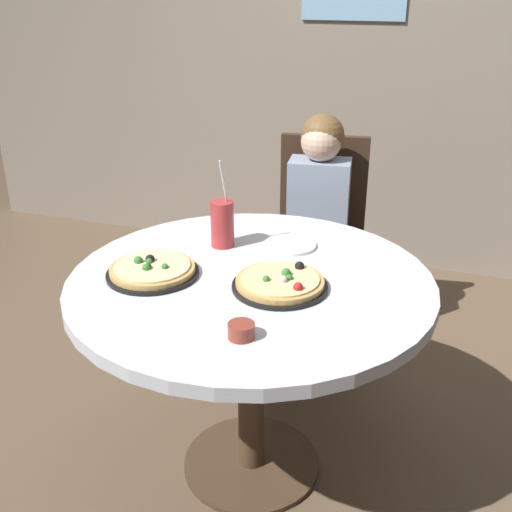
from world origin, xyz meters
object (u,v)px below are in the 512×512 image
chair_wooden (320,230)px  pizza_cheese (280,283)px  dining_table (251,308)px  pizza_veggie (152,270)px  diner_child (315,255)px  sauce_bowl (241,331)px  soda_cup (222,223)px  plate_small (290,245)px

chair_wooden → pizza_cheese: (0.12, -1.03, 0.24)m
dining_table → pizza_veggie: size_ratio=3.95×
diner_child → sauce_bowl: 1.18m
pizza_cheese → soda_cup: bearing=139.4°
dining_table → soda_cup: 0.32m
sauce_bowl → chair_wooden: bearing=94.6°
diner_child → sauce_bowl: size_ratio=15.46×
dining_table → sauce_bowl: size_ratio=16.11×
pizza_veggie → soda_cup: (0.12, 0.29, 0.06)m
sauce_bowl → soda_cup: bearing=116.5°
diner_child → pizza_cheese: (0.10, -0.85, 0.28)m
pizza_veggie → dining_table: bearing=16.4°
soda_cup → pizza_cheese: bearing=-40.6°
dining_table → diner_child: bearing=89.3°
diner_child → plate_small: diner_child is taller
diner_child → plate_small: 0.60m
diner_child → pizza_veggie: (-0.30, -0.89, 0.28)m
pizza_cheese → plate_small: (-0.06, 0.31, -0.01)m
pizza_veggie → pizza_cheese: (0.40, 0.05, 0.00)m
plate_small → dining_table: bearing=-99.9°
dining_table → pizza_cheese: size_ratio=3.95×
dining_table → soda_cup: soda_cup is taller
diner_child → pizza_veggie: size_ratio=3.79×
sauce_bowl → pizza_cheese: bearing=87.4°
soda_cup → pizza_veggie: bearing=-112.6°
sauce_bowl → dining_table: bearing=105.7°
diner_child → soda_cup: size_ratio=3.53×
pizza_veggie → soda_cup: bearing=67.4°
chair_wooden → diner_child: 0.19m
plate_small → chair_wooden: bearing=94.7°
plate_small → soda_cup: bearing=-162.5°
chair_wooden → pizza_veggie: bearing=-104.6°
soda_cup → sauce_bowl: size_ratio=4.37×
pizza_veggie → plate_small: bearing=46.4°
diner_child → plate_small: (0.04, -0.54, 0.27)m
dining_table → chair_wooden: (-0.01, 0.99, -0.11)m
chair_wooden → soda_cup: 0.86m
chair_wooden → soda_cup: size_ratio=3.10×
diner_child → pizza_cheese: size_ratio=3.79×
pizza_veggie → chair_wooden: bearing=75.4°
dining_table → pizza_cheese: (0.11, -0.04, 0.12)m
diner_child → chair_wooden: bearing=97.1°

